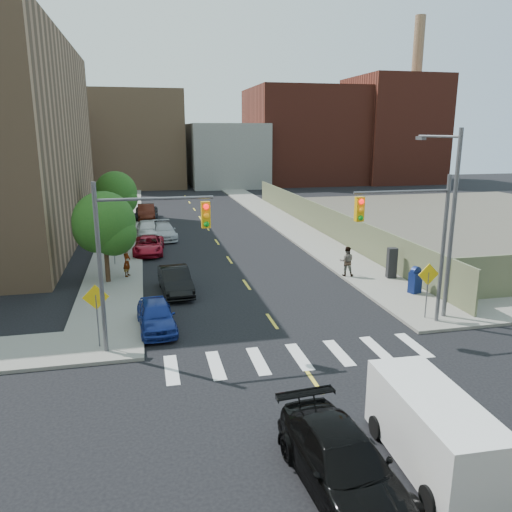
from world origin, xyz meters
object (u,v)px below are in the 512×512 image
parked_car_white (148,229)px  cargo_van (430,426)px  parked_car_grey (146,213)px  black_sedan (343,463)px  pedestrian_west (127,262)px  parked_car_blue (156,315)px  mailbox (415,280)px  parked_car_red (149,245)px  parked_car_silver (163,231)px  payphone (392,263)px  parked_car_black (175,281)px  pedestrian_east (347,261)px  parked_car_maroon (146,212)px

parked_car_white → cargo_van: cargo_van is taller
parked_car_grey → cargo_van: cargo_van is taller
black_sedan → pedestrian_west: size_ratio=2.90×
parked_car_blue → mailbox: (14.09, 1.85, 0.20)m
parked_car_red → mailbox: (14.17, -13.12, 0.24)m
parked_car_blue → parked_car_red: size_ratio=0.87×
parked_car_grey → black_sedan: size_ratio=0.95×
cargo_van → pedestrian_west: size_ratio=2.63×
parked_car_silver → cargo_van: (5.71, -31.29, 0.44)m
payphone → pedestrian_west: bearing=173.4°
parked_car_blue → parked_car_silver: (1.22, 20.01, -0.00)m
black_sedan → parked_car_black: bearing=95.5°
black_sedan → mailbox: bearing=49.5°
parked_car_silver → mailbox: size_ratio=3.11×
parked_car_red → pedestrian_east: bearing=-33.7°
parked_car_white → cargo_van: size_ratio=0.97×
parked_car_white → mailbox: bearing=-54.2°
parked_car_white → parked_car_grey: 9.69m
black_sedan → pedestrian_west: bearing=101.0°
parked_car_black → parked_car_maroon: bearing=88.7°
parked_car_blue → parked_car_black: bearing=72.8°
black_sedan → parked_car_red: bearing=94.5°
parked_car_blue → black_sedan: 12.49m
parked_car_blue → mailbox: 14.21m
pedestrian_west → parked_car_white: bearing=12.3°
parked_car_silver → pedestrian_east: (10.50, -14.17, 0.39)m
parked_car_blue → parked_car_grey: parked_car_grey is taller
cargo_van → payphone: (7.31, 16.14, -0.04)m
parked_car_grey → black_sedan: bearing=-81.7°
black_sedan → pedestrian_west: 21.25m
parked_car_blue → pedestrian_east: bearing=22.5°
parked_car_silver → parked_car_white: parked_car_white is taller
parked_car_black → payphone: payphone is taller
parked_car_red → pedestrian_west: pedestrian_west is taller
parked_car_red → parked_car_grey: bearing=94.0°
parked_car_maroon → payphone: payphone is taller
parked_car_maroon → mailbox: (14.17, -28.10, 0.10)m
parked_car_red → parked_car_white: parked_car_white is taller
parked_car_grey → black_sedan: (4.33, -41.98, 0.07)m
parked_car_black → pedestrian_west: pedestrian_west is taller
payphone → parked_car_white: bearing=139.5°
parked_car_silver → payphone: (13.02, -15.15, 0.40)m
mailbox → pedestrian_east: (-2.37, 3.99, 0.19)m
parked_car_red → parked_car_maroon: size_ratio=0.97×
parked_car_maroon → black_sedan: size_ratio=0.91×
parked_car_white → payphone: bearing=-49.0°
parked_car_blue → parked_car_maroon: 29.95m
parked_car_grey → parked_car_maroon: bearing=-87.6°
parked_car_red → parked_car_silver: size_ratio=0.98×
parked_car_silver → parked_car_maroon: parked_car_maroon is taller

